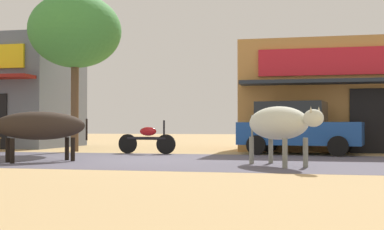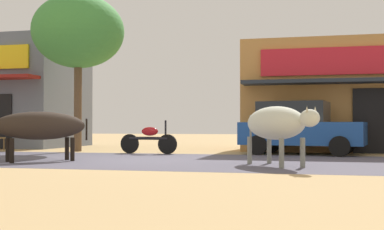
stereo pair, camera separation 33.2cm
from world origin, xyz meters
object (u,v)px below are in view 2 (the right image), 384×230
at_px(parked_motorcycle, 149,139).
at_px(cow_far_dark, 276,124).
at_px(cow_near_brown, 38,126).
at_px(parked_hatchback_car, 300,127).
at_px(roadside_tree, 78,32).

distance_m(parked_motorcycle, cow_far_dark, 5.95).
xyz_separation_m(cow_near_brown, cow_far_dark, (5.88, -0.02, 0.06)).
bearing_deg(parked_hatchback_car, parked_motorcycle, -170.66).
relative_size(parked_hatchback_car, cow_near_brown, 1.71).
relative_size(parked_motorcycle, cow_far_dark, 0.82).
height_order(parked_hatchback_car, parked_motorcycle, parked_hatchback_car).
xyz_separation_m(parked_motorcycle, cow_far_dark, (4.31, -4.08, 0.47)).
xyz_separation_m(parked_motorcycle, cow_near_brown, (-1.57, -4.06, 0.41)).
height_order(parked_hatchback_car, cow_near_brown, parked_hatchback_car).
height_order(roadside_tree, parked_hatchback_car, roadside_tree).
height_order(roadside_tree, parked_motorcycle, roadside_tree).
bearing_deg(cow_far_dark, cow_near_brown, 179.84).
bearing_deg(cow_near_brown, parked_motorcycle, 68.86).
relative_size(roadside_tree, parked_hatchback_car, 1.39).
height_order(parked_motorcycle, cow_near_brown, cow_near_brown).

